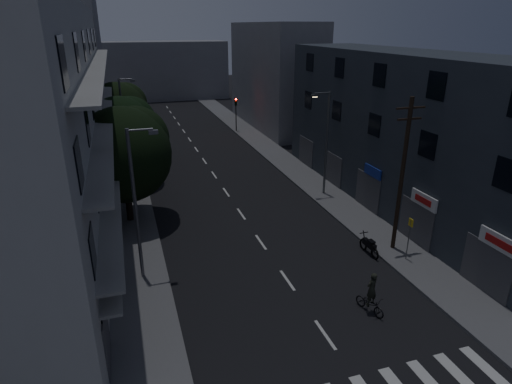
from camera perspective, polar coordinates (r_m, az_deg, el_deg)
ground at (r=39.38m, az=-5.76°, el=2.50°), size 160.00×160.00×0.00m
sidewalk_left at (r=38.64m, az=-16.69°, el=1.42°), size 3.00×90.00×0.15m
sidewalk_right at (r=41.45m, az=4.43°, el=3.62°), size 3.00×90.00×0.15m
lane_markings at (r=45.24m, az=-7.45°, el=4.94°), size 0.15×60.50×0.01m
building_left at (r=30.40m, az=-26.11°, el=8.47°), size 7.00×36.00×14.00m
building_right at (r=32.91m, az=19.37°, el=7.59°), size 6.19×28.00×11.00m
building_far_left at (r=59.88m, az=-22.79°, el=15.33°), size 6.00×20.00×16.00m
building_far_right at (r=57.30m, az=2.41°, el=15.18°), size 6.00×20.00×13.00m
building_far_end at (r=82.23m, az=-12.84°, el=15.52°), size 24.00×8.00×10.00m
tree_near at (r=29.25m, az=-17.22°, el=5.24°), size 6.30×6.30×7.77m
tree_mid at (r=36.82m, az=-17.53°, el=7.90°), size 5.92×5.92×7.28m
tree_far at (r=45.07m, az=-17.93°, el=10.30°), size 6.00×6.00×7.42m
traffic_signal_far_right at (r=54.28m, az=-2.69°, el=11.20°), size 0.28×0.37×4.10m
traffic_signal_far_left at (r=51.88m, az=-16.65°, el=9.87°), size 0.28×0.37×4.10m
street_lamp_left_near at (r=22.13m, az=-15.59°, el=-0.83°), size 1.51×0.25×8.00m
street_lamp_right at (r=33.20m, az=9.25°, el=7.03°), size 1.51×0.25×8.00m
street_lamp_left_far at (r=42.67m, az=-17.16°, el=9.54°), size 1.51×0.25×8.00m
utility_pole at (r=25.49m, az=18.92°, el=2.37°), size 1.80×0.24×9.00m
bus_stop_sign at (r=25.49m, az=19.80°, el=-5.00°), size 0.06×0.35×2.52m
motorcycle at (r=26.27m, az=14.85°, el=-7.01°), size 0.56×1.95×1.25m
cyclist at (r=21.29m, az=15.02°, el=-13.62°), size 1.05×1.76×2.11m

